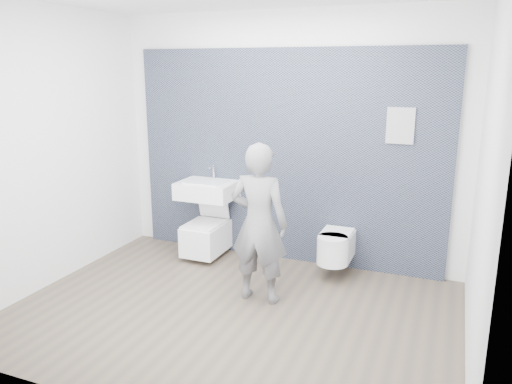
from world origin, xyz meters
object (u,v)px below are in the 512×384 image
at_px(washbasin, 207,190).
at_px(toilet_rounded, 335,247).
at_px(toilet_square, 206,236).
at_px(visitor, 259,224).

bearing_deg(washbasin, toilet_rounded, -1.54).
xyz_separation_m(toilet_square, visitor, (0.99, -0.81, 0.51)).
height_order(washbasin, visitor, visitor).
bearing_deg(toilet_rounded, visitor, -124.03).
bearing_deg(visitor, toilet_square, -39.98).
distance_m(washbasin, toilet_square, 0.55).
bearing_deg(visitor, toilet_rounded, -124.78).
distance_m(toilet_square, visitor, 1.38).
relative_size(washbasin, visitor, 0.42).
xyz_separation_m(washbasin, toilet_rounded, (1.54, -0.04, -0.48)).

